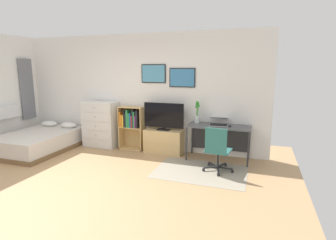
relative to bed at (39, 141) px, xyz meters
name	(u,v)px	position (x,y,z in m)	size (l,w,h in m)	color
ground_plane	(75,187)	(2.08, -1.41, -0.22)	(7.20, 7.20, 0.00)	tan
wall_back_with_posters	(137,92)	(2.10, 1.02, 1.14)	(6.12, 0.09, 2.70)	white
area_rug	(200,171)	(3.90, -0.10, -0.22)	(1.70, 1.20, 0.01)	#9E937F
bed	(39,141)	(0.00, 0.00, 0.00)	(1.41, 1.94, 0.56)	brown
dresser	(101,124)	(1.21, 0.74, 0.34)	(0.83, 0.46, 1.11)	silver
bookshelf	(131,123)	(2.02, 0.80, 0.40)	(0.59, 0.30, 1.02)	tan
tv_stand	(164,141)	(2.86, 0.76, 0.05)	(0.87, 0.41, 0.54)	tan
television	(164,116)	(2.86, 0.74, 0.63)	(0.93, 0.16, 0.61)	black
desk	(219,131)	(4.10, 0.76, 0.38)	(1.30, 0.56, 0.74)	#4C4C4F
office_chair	(217,148)	(4.19, -0.01, 0.24)	(0.57, 0.58, 0.86)	#232326
laptop	(219,122)	(4.08, 0.78, 0.59)	(0.42, 0.45, 0.17)	#B7B7BC
computer_mouse	(230,126)	(4.33, 0.65, 0.54)	(0.06, 0.10, 0.03)	#262628
bamboo_vase	(197,112)	(3.61, 0.82, 0.76)	(0.10, 0.10, 0.48)	silver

